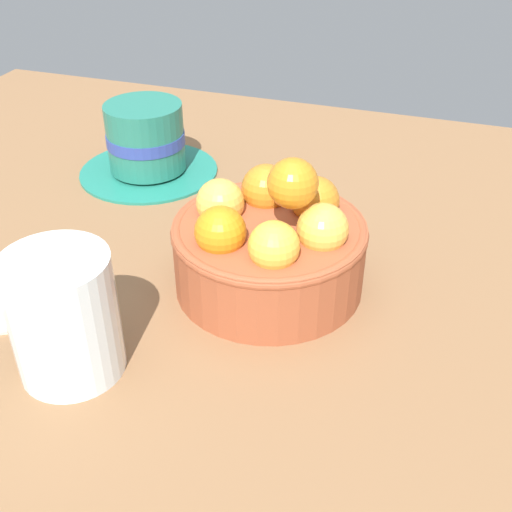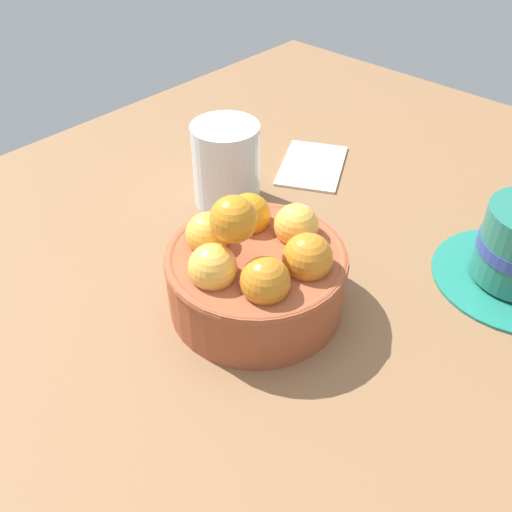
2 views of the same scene
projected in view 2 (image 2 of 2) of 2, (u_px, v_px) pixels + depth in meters
The scene contains 4 objects.
ground_plane at pixel (256, 318), 53.30cm from camera, with size 113.03×85.25×3.81cm, color brown.
terracotta_bowl at pixel (256, 270), 49.39cm from camera, with size 15.94×15.94×12.25cm.
water_glass at pixel (226, 164), 62.20cm from camera, with size 7.45×7.45×9.31cm, color silver.
folded_napkin at pixel (312, 164), 70.66cm from camera, with size 11.17×7.42×0.60cm, color beige.
Camera 2 is at (27.39, 25.24, 36.66)cm, focal length 39.67 mm.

